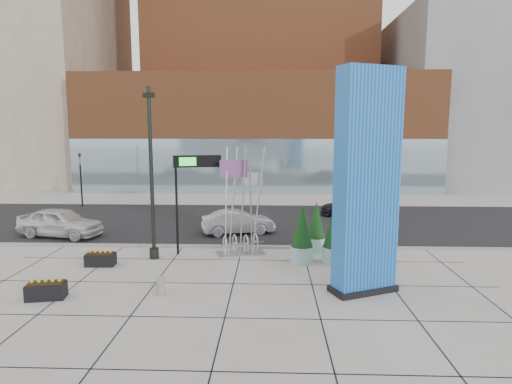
{
  "coord_description": "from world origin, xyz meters",
  "views": [
    {
      "loc": [
        2.44,
        -16.63,
        5.86
      ],
      "look_at": [
        1.76,
        2.0,
        3.12
      ],
      "focal_mm": 30.0,
      "sensor_mm": 36.0,
      "label": 1
    }
  ],
  "objects_px": {
    "concrete_bollard": "(161,286)",
    "car_white_west": "(60,223)",
    "overhead_street_sign": "(193,170)",
    "public_art_sculpture": "(241,226)",
    "lamp_post": "(152,190)",
    "blue_pylon": "(367,187)",
    "car_silver_mid": "(238,222)"
  },
  "relations": [
    {
      "from": "lamp_post",
      "to": "overhead_street_sign",
      "type": "distance_m",
      "value": 2.05
    },
    {
      "from": "car_silver_mid",
      "to": "car_white_west",
      "type": "bearing_deg",
      "value": 81.36
    },
    {
      "from": "public_art_sculpture",
      "to": "car_silver_mid",
      "type": "bearing_deg",
      "value": 79.07
    },
    {
      "from": "lamp_post",
      "to": "car_silver_mid",
      "type": "relative_size",
      "value": 1.91
    },
    {
      "from": "concrete_bollard",
      "to": "car_white_west",
      "type": "xyz_separation_m",
      "value": [
        -7.64,
        8.06,
        0.47
      ]
    },
    {
      "from": "public_art_sculpture",
      "to": "concrete_bollard",
      "type": "xyz_separation_m",
      "value": [
        -2.5,
        -5.17,
        -1.02
      ]
    },
    {
      "from": "overhead_street_sign",
      "to": "car_white_west",
      "type": "distance_m",
      "value": 9.13
    },
    {
      "from": "lamp_post",
      "to": "concrete_bollard",
      "type": "distance_m",
      "value": 5.33
    },
    {
      "from": "overhead_street_sign",
      "to": "car_silver_mid",
      "type": "bearing_deg",
      "value": 55.43
    },
    {
      "from": "concrete_bollard",
      "to": "overhead_street_sign",
      "type": "height_order",
      "value": "overhead_street_sign"
    },
    {
      "from": "lamp_post",
      "to": "public_art_sculpture",
      "type": "xyz_separation_m",
      "value": [
        3.91,
        0.88,
        -1.82
      ]
    },
    {
      "from": "blue_pylon",
      "to": "car_white_west",
      "type": "relative_size",
      "value": 1.72
    },
    {
      "from": "blue_pylon",
      "to": "concrete_bollard",
      "type": "height_order",
      "value": "blue_pylon"
    },
    {
      "from": "blue_pylon",
      "to": "car_white_west",
      "type": "xyz_separation_m",
      "value": [
        -14.93,
        7.47,
        -3.06
      ]
    },
    {
      "from": "public_art_sculpture",
      "to": "overhead_street_sign",
      "type": "height_order",
      "value": "public_art_sculpture"
    },
    {
      "from": "blue_pylon",
      "to": "car_silver_mid",
      "type": "distance_m",
      "value": 10.45
    },
    {
      "from": "overhead_street_sign",
      "to": "car_white_west",
      "type": "relative_size",
      "value": 1.0
    },
    {
      "from": "blue_pylon",
      "to": "concrete_bollard",
      "type": "relative_size",
      "value": 12.57
    },
    {
      "from": "lamp_post",
      "to": "overhead_street_sign",
      "type": "relative_size",
      "value": 1.65
    },
    {
      "from": "public_art_sculpture",
      "to": "car_silver_mid",
      "type": "relative_size",
      "value": 1.26
    },
    {
      "from": "lamp_post",
      "to": "car_silver_mid",
      "type": "distance_m",
      "value": 6.4
    },
    {
      "from": "concrete_bollard",
      "to": "car_silver_mid",
      "type": "bearing_deg",
      "value": 77.19
    },
    {
      "from": "car_white_west",
      "to": "public_art_sculpture",
      "type": "bearing_deg",
      "value": -94.1
    },
    {
      "from": "public_art_sculpture",
      "to": "blue_pylon",
      "type": "bearing_deg",
      "value": -61.07
    },
    {
      "from": "overhead_street_sign",
      "to": "concrete_bollard",
      "type": "bearing_deg",
      "value": -105.41
    },
    {
      "from": "lamp_post",
      "to": "car_white_west",
      "type": "bearing_deg",
      "value": 148.82
    },
    {
      "from": "concrete_bollard",
      "to": "car_white_west",
      "type": "height_order",
      "value": "car_white_west"
    },
    {
      "from": "concrete_bollard",
      "to": "overhead_street_sign",
      "type": "relative_size",
      "value": 0.14
    },
    {
      "from": "lamp_post",
      "to": "car_white_west",
      "type": "relative_size",
      "value": 1.66
    },
    {
      "from": "car_white_west",
      "to": "blue_pylon",
      "type": "bearing_deg",
      "value": -104.76
    },
    {
      "from": "public_art_sculpture",
      "to": "overhead_street_sign",
      "type": "relative_size",
      "value": 1.09
    },
    {
      "from": "public_art_sculpture",
      "to": "concrete_bollard",
      "type": "bearing_deg",
      "value": -133.21
    }
  ]
}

